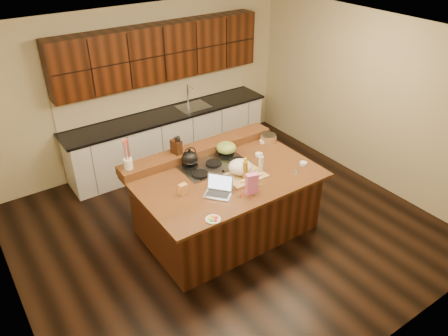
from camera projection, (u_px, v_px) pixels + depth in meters
room at (226, 146)px, 5.58m from camera, size 5.52×5.02×2.72m
island at (226, 203)px, 6.04m from camera, size 2.40×1.60×0.92m
back_ledge at (198, 150)px, 6.26m from camera, size 2.40×0.30×0.12m
cooktop at (214, 164)px, 6.00m from camera, size 0.92×0.52×0.05m
back_counter at (167, 110)px, 7.48m from camera, size 3.70×0.66×2.40m
kettle at (190, 158)px, 5.88m from camera, size 0.28×0.28×0.20m
green_bowl at (226, 148)px, 6.19m from camera, size 0.37×0.37×0.16m
laptop at (219, 189)px, 5.40m from camera, size 0.41×0.42×0.23m
oil_bottle at (245, 171)px, 5.63m from camera, size 0.09×0.09×0.27m
vinegar_bottle at (261, 165)px, 5.78m from camera, size 0.07×0.07×0.25m
wooden_tray at (241, 169)px, 5.74m from camera, size 0.54×0.43×0.22m
ramekin_a at (303, 164)px, 6.00m from camera, size 0.13×0.13×0.04m
ramekin_b at (259, 155)px, 6.22m from camera, size 0.10×0.10×0.04m
ramekin_c at (263, 141)px, 6.57m from camera, size 0.11×0.11×0.04m
strainer_bowl at (268, 138)px, 6.60m from camera, size 0.31×0.31×0.09m
kitchen_timer at (296, 170)px, 5.84m from camera, size 0.10×0.10×0.07m
pink_bag at (252, 184)px, 5.36m from camera, size 0.17×0.12×0.28m
candy_plate at (213, 219)px, 4.97m from camera, size 0.22×0.22×0.01m
package_box at (183, 189)px, 5.38m from camera, size 0.11×0.08×0.14m
utensil_crock at (128, 164)px, 5.68m from camera, size 0.12×0.12×0.14m
knife_block at (176, 147)px, 6.01m from camera, size 0.13×0.18×0.20m
gumdrop_0 at (258, 188)px, 5.51m from camera, size 0.02×0.02×0.02m
gumdrop_1 at (251, 187)px, 5.54m from camera, size 0.02×0.02×0.02m
gumdrop_2 at (254, 195)px, 5.38m from camera, size 0.02×0.02×0.02m
gumdrop_3 at (238, 197)px, 5.35m from camera, size 0.02×0.02×0.02m
gumdrop_4 at (241, 196)px, 5.36m from camera, size 0.02×0.02×0.02m
gumdrop_5 at (249, 186)px, 5.55m from camera, size 0.02×0.02×0.02m
gumdrop_6 at (241, 196)px, 5.36m from camera, size 0.02×0.02×0.02m
gumdrop_7 at (261, 185)px, 5.56m from camera, size 0.02×0.02×0.02m
gumdrop_8 at (251, 193)px, 5.42m from camera, size 0.02×0.02×0.02m
gumdrop_9 at (256, 195)px, 5.37m from camera, size 0.02×0.02×0.02m
gumdrop_10 at (248, 195)px, 5.39m from camera, size 0.02×0.02×0.02m
gumdrop_11 at (256, 184)px, 5.60m from camera, size 0.02×0.02×0.02m
gumdrop_12 at (240, 195)px, 5.38m from camera, size 0.02×0.02×0.02m
gumdrop_13 at (251, 194)px, 5.40m from camera, size 0.02×0.02×0.02m
gumdrop_14 at (249, 192)px, 5.44m from camera, size 0.02×0.02×0.02m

